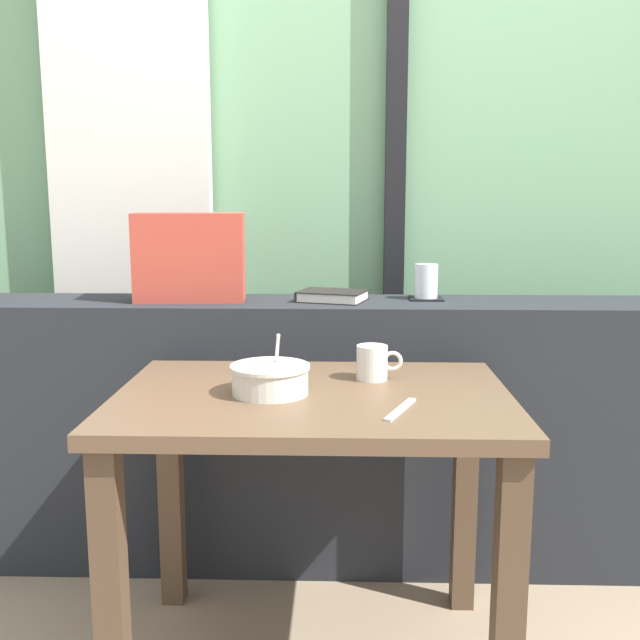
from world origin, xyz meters
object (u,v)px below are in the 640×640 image
object	(u,v)px
coaster_square	(426,299)
closed_book	(332,296)
breakfast_table	(313,445)
soup_bowl	(270,379)
fork_utensil	(400,409)
juice_glass	(426,283)
ceramic_mug	(373,363)
throw_pillow	(190,257)

from	to	relation	value
coaster_square	closed_book	xyz separation A→B (m)	(-0.28, -0.04, 0.01)
breakfast_table	soup_bowl	bearing A→B (deg)	-172.90
breakfast_table	fork_utensil	size ratio (longest dim) A/B	5.31
juice_glass	ceramic_mug	world-z (taller)	juice_glass
ceramic_mug	breakfast_table	bearing A→B (deg)	-138.68
juice_glass	ceramic_mug	bearing A→B (deg)	-111.36
soup_bowl	fork_utensil	distance (m)	0.31
breakfast_table	fork_utensil	world-z (taller)	fork_utensil
throw_pillow	coaster_square	bearing A→B (deg)	3.76
juice_glass	closed_book	world-z (taller)	juice_glass
ceramic_mug	fork_utensil	bearing A→B (deg)	-79.80
soup_bowl	ceramic_mug	bearing A→B (deg)	29.83
soup_bowl	closed_book	bearing A→B (deg)	76.47
ceramic_mug	throw_pillow	bearing A→B (deg)	142.45
coaster_square	juice_glass	size ratio (longest dim) A/B	0.98
coaster_square	ceramic_mug	bearing A→B (deg)	-111.36
juice_glass	throw_pillow	world-z (taller)	throw_pillow
juice_glass	soup_bowl	bearing A→B (deg)	-125.20
throw_pillow	ceramic_mug	xyz separation A→B (m)	(0.53, -0.41, -0.22)
coaster_square	fork_utensil	distance (m)	0.74
breakfast_table	fork_utensil	distance (m)	0.27
fork_utensil	soup_bowl	bearing A→B (deg)	179.04
closed_book	ceramic_mug	world-z (taller)	closed_book
breakfast_table	juice_glass	bearing A→B (deg)	61.08
coaster_square	fork_utensil	xyz separation A→B (m)	(-0.13, -0.71, -0.13)
breakfast_table	throw_pillow	bearing A→B (deg)	126.03
juice_glass	soup_bowl	xyz separation A→B (m)	(-0.42, -0.59, -0.15)
closed_book	throw_pillow	xyz separation A→B (m)	(-0.42, -0.00, 0.11)
closed_book	soup_bowl	distance (m)	0.57
fork_utensil	ceramic_mug	bearing A→B (deg)	122.81
breakfast_table	coaster_square	world-z (taller)	coaster_square
soup_bowl	breakfast_table	bearing A→B (deg)	7.10
coaster_square	throw_pillow	distance (m)	0.72
coaster_square	soup_bowl	size ratio (longest dim) A/B	0.55
breakfast_table	throw_pillow	world-z (taller)	throw_pillow
juice_glass	coaster_square	bearing A→B (deg)	0.00
coaster_square	ceramic_mug	size ratio (longest dim) A/B	0.88
coaster_square	throw_pillow	size ratio (longest dim) A/B	0.31
throw_pillow	soup_bowl	xyz separation A→B (m)	(0.29, -0.54, -0.23)
juice_glass	ceramic_mug	size ratio (longest dim) A/B	0.91
coaster_square	juice_glass	xyz separation A→B (m)	(-0.00, 0.00, 0.05)
soup_bowl	fork_utensil	size ratio (longest dim) A/B	1.07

